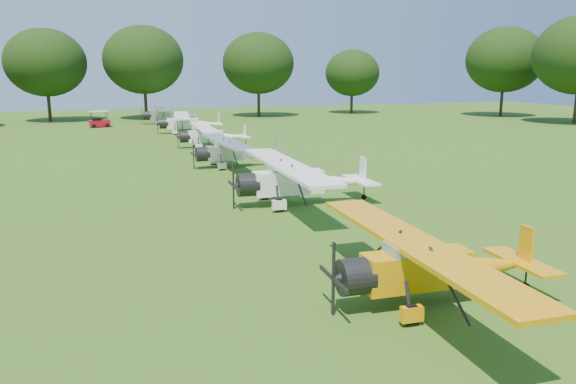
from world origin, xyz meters
name	(u,v)px	position (x,y,z in m)	size (l,w,h in m)	color
ground	(285,206)	(0.00, 0.00, 0.00)	(160.00, 160.00, 0.00)	#325314
tree_belt	(354,39)	(3.57, 0.16, 8.03)	(137.36, 130.27, 14.52)	black
aircraft_2	(432,262)	(0.28, -12.53, 1.20)	(6.55, 10.41, 2.05)	orange
aircraft_3	(299,178)	(0.79, 0.23, 1.33)	(7.24, 11.50, 2.27)	white
aircraft_4	(235,150)	(0.37, 12.35, 1.17)	(6.37, 10.13, 2.00)	silver
aircraft_5	(211,134)	(0.74, 23.12, 1.16)	(6.31, 10.03, 1.98)	white
aircraft_6	(188,121)	(0.55, 35.43, 1.28)	(7.03, 11.18, 2.19)	white
aircraft_7	(168,114)	(-0.16, 47.76, 1.30)	(7.06, 11.23, 2.22)	silver
golf_cart	(99,122)	(-8.54, 45.74, 0.65)	(2.48, 1.78, 1.94)	#B40C1A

